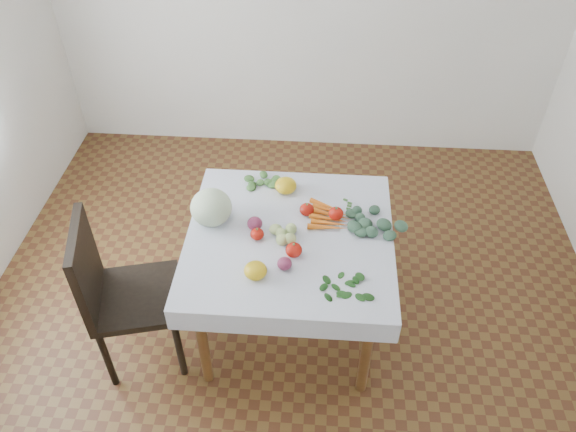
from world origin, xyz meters
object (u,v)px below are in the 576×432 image
at_px(heirloom_back, 286,186).
at_px(table, 290,249).
at_px(chair, 115,289).
at_px(cabbage, 211,207).
at_px(carrot_bunch, 329,217).

bearing_deg(heirloom_back, table, -82.41).
distance_m(table, chair, 0.97).
bearing_deg(cabbage, carrot_bunch, 5.89).
bearing_deg(heirloom_back, carrot_bunch, -40.57).
xyz_separation_m(chair, heirloom_back, (0.87, 0.67, 0.22)).
relative_size(cabbage, carrot_bunch, 0.88).
bearing_deg(heirloom_back, chair, -142.26).
relative_size(chair, heirloom_back, 7.85).
xyz_separation_m(table, chair, (-0.92, -0.30, -0.07)).
distance_m(table, heirloom_back, 0.41).
xyz_separation_m(table, carrot_bunch, (0.21, 0.15, 0.12)).
height_order(cabbage, heirloom_back, cabbage).
xyz_separation_m(cabbage, carrot_bunch, (0.65, 0.07, -0.09)).
height_order(table, carrot_bunch, carrot_bunch).
bearing_deg(chair, table, 17.92).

